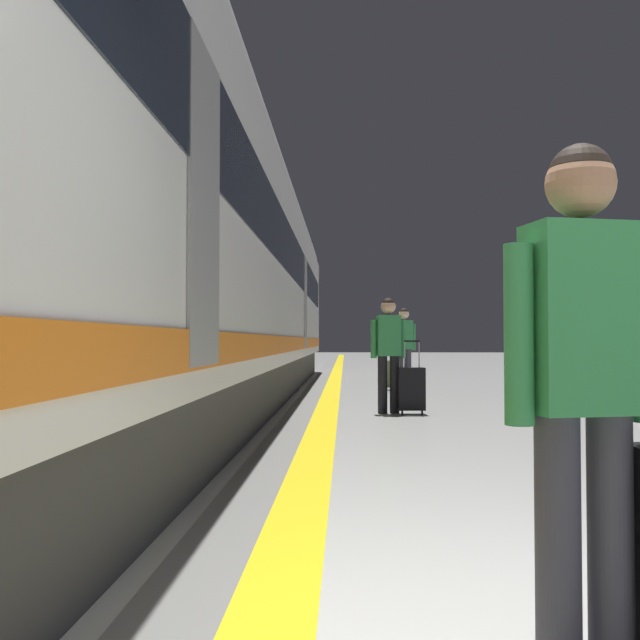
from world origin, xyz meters
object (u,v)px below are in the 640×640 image
passenger_near (388,346)px  suitcase_mid (390,374)px  suitcase_near (411,389)px  high_speed_train (171,233)px  passenger_mid (404,342)px  traveller_foreground (583,368)px

passenger_near → suitcase_mid: (0.32, 4.81, -0.63)m
passenger_near → suitcase_near: 0.70m
high_speed_train → suitcase_mid: (3.29, 5.71, -2.16)m
passenger_mid → suitcase_mid: 0.77m
suitcase_near → suitcase_mid: bearing=90.0°
passenger_near → passenger_mid: 5.03m
traveller_foreground → high_speed_train: bearing=113.6°
suitcase_near → passenger_mid: passenger_mid is taller
traveller_foreground → passenger_near: size_ratio=1.00×
traveller_foreground → passenger_mid: (0.53, 12.95, 0.05)m
passenger_mid → passenger_near: bearing=-97.3°
high_speed_train → suitcase_near: size_ratio=30.40×
traveller_foreground → suitcase_mid: size_ratio=2.67×
high_speed_train → traveller_foreground: bearing=-66.4°
passenger_near → suitcase_mid: passenger_near is taller
passenger_near → traveller_foreground: bearing=-89.2°
traveller_foreground → suitcase_mid: bearing=89.1°
high_speed_train → passenger_mid: bearing=58.4°
high_speed_train → passenger_near: (2.97, 0.89, -1.53)m
suitcase_near → passenger_mid: (0.32, 5.09, 0.66)m
high_speed_train → passenger_near: 3.46m
traveller_foreground → passenger_near: (-0.11, 7.96, 0.00)m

